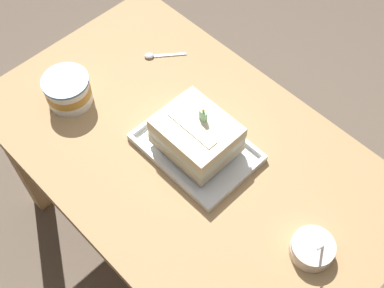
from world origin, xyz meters
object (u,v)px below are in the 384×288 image
bowl_stack (312,249)px  ice_cream_tub (68,90)px  birthday_cake (196,135)px  serving_spoon_near_tray (154,55)px  foil_tray (196,149)px

bowl_stack → ice_cream_tub: ice_cream_tub is taller
birthday_cake → ice_cream_tub: 0.43m
bowl_stack → serving_spoon_near_tray: (-0.78, 0.17, -0.02)m
foil_tray → bowl_stack: bowl_stack is taller
foil_tray → bowl_stack: size_ratio=2.97×
birthday_cake → ice_cream_tub: size_ratio=1.49×
foil_tray → bowl_stack: bearing=-1.2°
foil_tray → serving_spoon_near_tray: foil_tray is taller
bowl_stack → serving_spoon_near_tray: 0.79m
bowl_stack → birthday_cake: bearing=178.8°
birthday_cake → bowl_stack: (0.42, -0.01, -0.05)m
birthday_cake → serving_spoon_near_tray: birthday_cake is taller
foil_tray → serving_spoon_near_tray: bearing=156.1°
foil_tray → ice_cream_tub: (-0.40, -0.15, 0.04)m
foil_tray → birthday_cake: birthday_cake is taller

